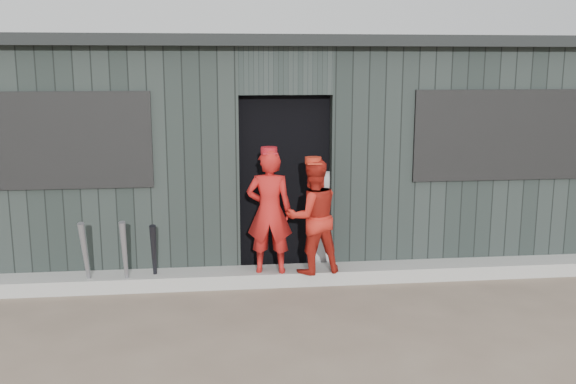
{
  "coord_description": "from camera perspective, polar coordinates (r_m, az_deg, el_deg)",
  "views": [
    {
      "loc": [
        -0.75,
        -4.76,
        2.3
      ],
      "look_at": [
        0.0,
        1.8,
        1.0
      ],
      "focal_mm": 40.0,
      "sensor_mm": 36.0,
      "label": 1
    }
  ],
  "objects": [
    {
      "name": "ground",
      "position": [
        5.34,
        2.26,
        -14.39
      ],
      "size": [
        80.0,
        80.0,
        0.0
      ],
      "primitive_type": "plane",
      "color": "brown",
      "rests_on": "ground"
    },
    {
      "name": "curb",
      "position": [
        6.99,
        -0.02,
        -7.43
      ],
      "size": [
        8.0,
        0.36,
        0.15
      ],
      "primitive_type": "cube",
      "color": "gray",
      "rests_on": "ground"
    },
    {
      "name": "bat_left",
      "position": [
        6.85,
        -17.54,
        -5.59
      ],
      "size": [
        0.09,
        0.27,
        0.78
      ],
      "primitive_type": "cone",
      "rotation": [
        0.26,
        0.0,
        -0.08
      ],
      "color": "gray",
      "rests_on": "ground"
    },
    {
      "name": "bat_mid",
      "position": [
        6.76,
        -14.29,
        -5.62
      ],
      "size": [
        0.07,
        0.23,
        0.78
      ],
      "primitive_type": "cone",
      "rotation": [
        0.21,
        0.0,
        -0.01
      ],
      "color": "gray",
      "rests_on": "ground"
    },
    {
      "name": "bat_right",
      "position": [
        6.82,
        -11.81,
        -5.62
      ],
      "size": [
        0.08,
        0.28,
        0.72
      ],
      "primitive_type": "cone",
      "rotation": [
        0.29,
        0.0,
        0.06
      ],
      "color": "black",
      "rests_on": "ground"
    },
    {
      "name": "player_red_left",
      "position": [
        6.7,
        -1.67,
        -1.75
      ],
      "size": [
        0.52,
        0.38,
        1.31
      ],
      "primitive_type": "imported",
      "rotation": [
        0.0,
        0.0,
        2.99
      ],
      "color": "#AC1715",
      "rests_on": "curb"
    },
    {
      "name": "player_red_right",
      "position": [
        6.71,
        2.21,
        -2.2
      ],
      "size": [
        0.67,
        0.57,
        1.21
      ],
      "primitive_type": "imported",
      "rotation": [
        0.0,
        0.0,
        3.35
      ],
      "color": "#AA1F14",
      "rests_on": "curb"
    },
    {
      "name": "player_grey_back",
      "position": [
        7.32,
        3.51,
        -2.41
      ],
      "size": [
        0.64,
        0.49,
        1.18
      ],
      "primitive_type": "imported",
      "rotation": [
        0.0,
        0.0,
        3.36
      ],
      "color": "#A2A2A2",
      "rests_on": "ground"
    },
    {
      "name": "dugout",
      "position": [
        8.36,
        -1.33,
        4.18
      ],
      "size": [
        8.3,
        3.3,
        2.62
      ],
      "color": "black",
      "rests_on": "ground"
    }
  ]
}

